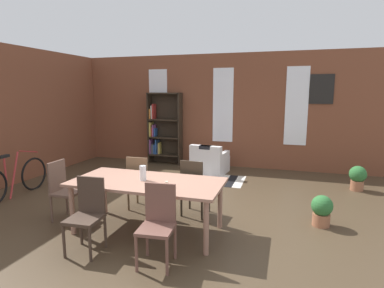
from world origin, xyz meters
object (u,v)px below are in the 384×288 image
dining_chair_far_right (194,186)px  potted_plant_by_shelf (322,210)px  potted_plant_corner (358,177)px  bicycle_second (14,180)px  vase_on_table (143,173)px  dining_chair_head_left (64,188)px  dining_chair_far_left (140,181)px  armchair_white (209,162)px  dining_table (147,186)px  dining_chair_near_right (158,222)px  bookshelf_tall (163,129)px  dining_chair_near_left (87,212)px

dining_chair_far_right → potted_plant_by_shelf: (1.98, 0.20, -0.26)m
potted_plant_by_shelf → potted_plant_corner: potted_plant_corner is taller
bicycle_second → vase_on_table: bearing=-11.1°
dining_chair_head_left → dining_chair_far_left: same height
armchair_white → potted_plant_by_shelf: (2.39, -2.52, -0.02)m
potted_plant_corner → dining_table: bearing=-138.0°
dining_table → bicycle_second: 3.21m
dining_chair_near_right → potted_plant_by_shelf: size_ratio=1.98×
bookshelf_tall → armchair_white: bookshelf_tall is taller
dining_table → potted_plant_by_shelf: dining_table is taller
dining_chair_near_right → dining_chair_far_right: bearing=90.0°
dining_chair_near_right → dining_chair_head_left: (-1.95, 0.74, 0.00)m
dining_chair_far_left → potted_plant_corner: size_ratio=1.83×
potted_plant_by_shelf → potted_plant_corner: (0.89, 2.09, 0.03)m
dining_chair_near_left → armchair_white: 4.24m
dining_chair_far_left → potted_plant_by_shelf: size_ratio=1.98×
dining_chair_near_left → bicycle_second: bearing=153.0°
dining_table → dining_chair_near_right: bearing=-56.8°
dining_table → dining_chair_near_right: dining_chair_near_right is taller
dining_table → potted_plant_corner: 4.53m
dining_chair_far_left → bicycle_second: 2.65m
dining_chair_far_left → dining_chair_near_left: 1.48m
dining_chair_head_left → vase_on_table: bearing=0.0°
armchair_white → dining_chair_far_right: bearing=-81.4°
dining_chair_near_right → bookshelf_tall: bookshelf_tall is taller
dining_chair_head_left → potted_plant_by_shelf: size_ratio=1.98×
bookshelf_tall → bicycle_second: bearing=-114.9°
dining_chair_far_left → bicycle_second: bearing=-177.1°
vase_on_table → potted_plant_by_shelf: bearing=20.3°
potted_plant_by_shelf → dining_chair_far_right: bearing=-174.3°
dining_chair_far_right → bicycle_second: bearing=-177.8°
potted_plant_by_shelf → potted_plant_corner: bearing=66.9°
dining_chair_far_left → dining_chair_near_left: size_ratio=1.00×
dining_chair_near_left → potted_plant_by_shelf: size_ratio=1.98×
vase_on_table → armchair_white: size_ratio=0.24×
dining_chair_near_right → dining_chair_head_left: 2.08m
dining_chair_far_left → dining_chair_near_left: (-0.01, -1.48, 0.00)m
vase_on_table → dining_chair_near_right: (0.55, -0.74, -0.36)m
dining_chair_near_right → dining_chair_head_left: same height
dining_chair_near_right → bookshelf_tall: 5.30m
dining_chair_head_left → dining_chair_far_right: 2.09m
dining_chair_head_left → armchair_white: bearing=65.9°
vase_on_table → dining_table: bearing=0.0°
dining_chair_far_left → potted_plant_by_shelf: (2.95, 0.20, -0.26)m
dining_chair_near_right → dining_chair_head_left: bearing=159.2°
potted_plant_corner → bookshelf_tall: bearing=166.7°
dining_chair_near_right → potted_plant_corner: bearing=52.7°
dining_chair_near_left → armchair_white: bearing=82.2°
vase_on_table → dining_chair_near_left: 0.93m
dining_table → potted_plant_corner: bearing=42.0°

